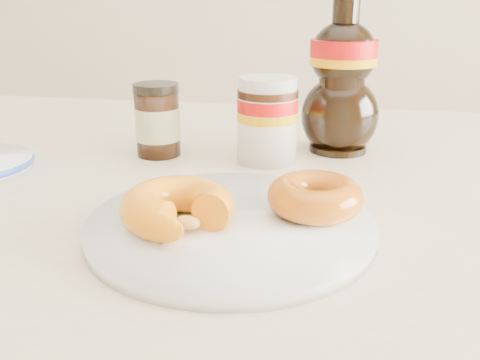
% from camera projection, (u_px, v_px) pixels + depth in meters
% --- Properties ---
extents(dining_table, '(1.40, 0.90, 0.75)m').
position_uv_depth(dining_table, '(192.00, 239.00, 0.68)').
color(dining_table, beige).
rests_on(dining_table, ground).
extents(plate, '(0.27, 0.27, 0.01)m').
position_uv_depth(plate, '(231.00, 225.00, 0.50)').
color(plate, white).
rests_on(plate, dining_table).
extents(donut_bitten, '(0.12, 0.12, 0.04)m').
position_uv_depth(donut_bitten, '(177.00, 207.00, 0.48)').
color(donut_bitten, orange).
rests_on(donut_bitten, plate).
extents(donut_whole, '(0.09, 0.09, 0.03)m').
position_uv_depth(donut_whole, '(315.00, 196.00, 0.51)').
color(donut_whole, '#AF610B').
rests_on(donut_whole, plate).
extents(nutella_jar, '(0.08, 0.08, 0.11)m').
position_uv_depth(nutella_jar, '(267.00, 117.00, 0.70)').
color(nutella_jar, white).
rests_on(nutella_jar, dining_table).
extents(syrup_bottle, '(0.13, 0.12, 0.21)m').
position_uv_depth(syrup_bottle, '(342.00, 77.00, 0.73)').
color(syrup_bottle, black).
rests_on(syrup_bottle, dining_table).
extents(dark_jar, '(0.06, 0.06, 0.10)m').
position_uv_depth(dark_jar, '(158.00, 121.00, 0.73)').
color(dark_jar, black).
rests_on(dark_jar, dining_table).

